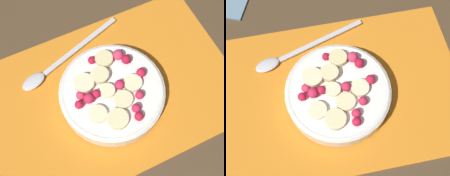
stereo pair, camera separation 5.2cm
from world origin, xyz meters
TOP-DOWN VIEW (x-y plane):
  - ground_plane at (0.00, 0.00)m, footprint 3.00×3.00m
  - placemat at (0.00, 0.00)m, footprint 0.48×0.30m
  - fruit_bowl at (0.01, -0.01)m, footprint 0.18×0.18m
  - spoon at (-0.07, 0.09)m, footprint 0.22×0.09m

SIDE VIEW (x-z plane):
  - ground_plane at x=0.00m, z-range 0.00..0.00m
  - placemat at x=0.00m, z-range 0.00..0.01m
  - spoon at x=-0.07m, z-range 0.01..0.01m
  - fruit_bowl at x=0.01m, z-range 0.00..0.05m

